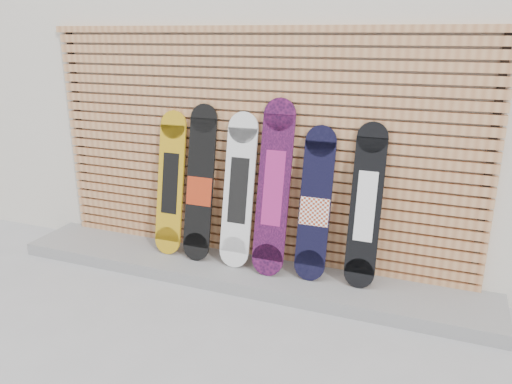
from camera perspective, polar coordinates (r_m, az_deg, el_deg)
ground at (r=4.25m, az=-3.34°, el=-13.99°), size 80.00×80.00×0.00m
building at (r=6.86m, az=12.99°, el=13.74°), size 12.00×5.00×3.60m
concrete_step at (r=4.82m, az=-1.60°, el=-9.07°), size 4.60×0.70×0.12m
slat_wall at (r=4.68m, az=-0.33°, el=5.11°), size 4.26×0.08×2.29m
snowboard_0 at (r=4.97m, az=-9.74°, el=0.98°), size 0.28×0.30×1.40m
snowboard_1 at (r=4.79m, az=-6.43°, el=0.85°), size 0.28×0.33×1.48m
snowboard_2 at (r=4.63m, az=-1.99°, el=0.17°), size 0.29×0.33×1.43m
snowboard_3 at (r=4.47m, az=2.03°, el=0.44°), size 0.30×0.38×1.57m
snowboard_4 at (r=4.42m, az=6.77°, el=-1.49°), size 0.28×0.33×1.36m
snowboard_5 at (r=4.34m, az=12.43°, el=-1.62°), size 0.26×0.30×1.41m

